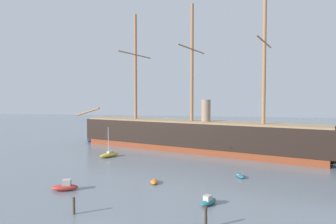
# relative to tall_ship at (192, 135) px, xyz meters

# --- Properties ---
(tall_ship) EXTENTS (74.41, 28.99, 36.84)m
(tall_ship) POSITION_rel_tall_ship_xyz_m (0.00, 0.00, 0.00)
(tall_ship) COLOR brown
(tall_ship) RESTS_ON ground
(motorboat_foreground_left) EXTENTS (4.02, 2.75, 1.56)m
(motorboat_foreground_left) POSITION_rel_tall_ship_xyz_m (-13.28, -35.38, -3.47)
(motorboat_foreground_left) COLOR #B22D28
(motorboat_foreground_left) RESTS_ON ground
(motorboat_foreground_right) EXTENTS (2.43, 3.13, 1.22)m
(motorboat_foreground_right) POSITION_rel_tall_ship_xyz_m (7.03, -36.43, -3.59)
(motorboat_foreground_right) COLOR #236670
(motorboat_foreground_right) RESTS_ON ground
(dinghy_near_centre) EXTENTS (1.75, 2.73, 0.60)m
(dinghy_near_centre) POSITION_rel_tall_ship_xyz_m (-1.84, -29.31, -3.71)
(dinghy_near_centre) COLOR orange
(dinghy_near_centre) RESTS_ON ground
(dinghy_mid_right) EXTENTS (1.99, 2.74, 0.59)m
(dinghy_mid_right) POSITION_rel_tall_ship_xyz_m (11.26, -23.03, -3.71)
(dinghy_mid_right) COLOR #236670
(dinghy_mid_right) RESTS_ON ground
(sailboat_alongside_bow) EXTENTS (3.64, 5.38, 6.79)m
(sailboat_alongside_bow) POSITION_rel_tall_ship_xyz_m (-17.05, -12.06, -3.44)
(sailboat_alongside_bow) COLOR gold
(sailboat_alongside_bow) RESTS_ON ground
(motorboat_alongside_stern) EXTENTS (4.66, 4.75, 1.97)m
(motorboat_alongside_stern) POSITION_rel_tall_ship_xyz_m (15.19, -7.45, -3.32)
(motorboat_alongside_stern) COLOR orange
(motorboat_alongside_stern) RESTS_ON ground
(motorboat_far_left) EXTENTS (4.15, 5.11, 2.00)m
(motorboat_far_left) POSITION_rel_tall_ship_xyz_m (-33.03, 9.02, -3.31)
(motorboat_far_left) COLOR #1E284C
(motorboat_far_left) RESTS_ON ground
(dinghy_far_right) EXTENTS (2.24, 2.75, 0.60)m
(dinghy_far_right) POSITION_rel_tall_ship_xyz_m (29.18, 3.90, -3.71)
(dinghy_far_right) COLOR orange
(dinghy_far_right) RESTS_ON ground
(motorboat_distant_centre) EXTENTS (3.72, 4.92, 1.91)m
(motorboat_distant_centre) POSITION_rel_tall_ship_xyz_m (-0.13, 15.21, -3.34)
(motorboat_distant_centre) COLOR #236670
(motorboat_distant_centre) RESTS_ON ground
(mooring_piling_nearest) EXTENTS (0.30, 0.30, 2.17)m
(mooring_piling_nearest) POSITION_rel_tall_ship_xyz_m (7.29, -42.85, -2.93)
(mooring_piling_nearest) COLOR #382B1E
(mooring_piling_nearest) RESTS_ON ground
(mooring_piling_left_pair) EXTENTS (0.30, 0.30, 1.94)m
(mooring_piling_left_pair) POSITION_rel_tall_ship_xyz_m (-7.54, -42.64, -3.04)
(mooring_piling_left_pair) COLOR #4C3D2D
(mooring_piling_left_pair) RESTS_ON ground
(seagull_in_flight) EXTENTS (0.57, 1.24, 0.14)m
(seagull_in_flight) POSITION_rel_tall_ship_xyz_m (-2.45, -17.53, 5.34)
(seagull_in_flight) COLOR silver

